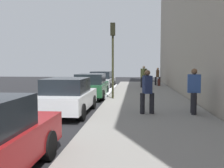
% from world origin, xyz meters
% --- Properties ---
extents(ground_plane, '(56.00, 56.00, 0.00)m').
position_xyz_m(ground_plane, '(0.00, 0.00, 0.00)').
color(ground_plane, black).
extents(sidewalk, '(28.00, 4.60, 0.15)m').
position_xyz_m(sidewalk, '(0.00, -3.30, 0.07)').
color(sidewalk, gray).
rests_on(sidewalk, ground).
extents(lane_stripe_centre, '(28.00, 0.14, 0.01)m').
position_xyz_m(lane_stripe_centre, '(0.00, 3.20, 0.00)').
color(lane_stripe_centre, gold).
rests_on(lane_stripe_centre, ground).
extents(snow_bank_curb, '(8.91, 0.56, 0.22)m').
position_xyz_m(snow_bank_curb, '(4.49, -0.70, 0.11)').
color(snow_bank_curb, white).
rests_on(snow_bank_curb, ground).
extents(parked_car_white, '(4.16, 1.91, 1.51)m').
position_xyz_m(parked_car_white, '(-4.89, 0.18, 0.76)').
color(parked_car_white, black).
rests_on(parked_car_white, ground).
extents(parked_car_green, '(4.60, 1.96, 1.51)m').
position_xyz_m(parked_car_green, '(0.46, 0.09, 0.76)').
color(parked_car_green, black).
rests_on(parked_car_green, ground).
extents(parked_car_silver, '(4.53, 2.03, 1.51)m').
position_xyz_m(parked_car_silver, '(6.53, 0.17, 0.76)').
color(parked_car_silver, black).
rests_on(parked_car_silver, ground).
extents(pedestrian_brown_coat, '(0.45, 0.54, 1.64)m').
position_xyz_m(pedestrian_brown_coat, '(9.06, -4.74, 1.03)').
color(pedestrian_brown_coat, black).
rests_on(pedestrian_brown_coat, sidewalk).
extents(pedestrian_navy_coat, '(0.51, 0.56, 1.71)m').
position_xyz_m(pedestrian_navy_coat, '(-5.28, -3.09, 1.06)').
color(pedestrian_navy_coat, black).
rests_on(pedestrian_navy_coat, sidewalk).
extents(pedestrian_blue_coat, '(0.58, 0.51, 1.77)m').
position_xyz_m(pedestrian_blue_coat, '(-5.16, -4.89, 1.09)').
color(pedestrian_blue_coat, black).
rests_on(pedestrian_blue_coat, sidewalk).
extents(pedestrian_olive_coat, '(0.58, 0.55, 1.83)m').
position_xyz_m(pedestrian_olive_coat, '(6.42, -3.36, 1.13)').
color(pedestrian_olive_coat, black).
rests_on(pedestrian_olive_coat, sidewalk).
extents(traffic_light_pole, '(0.35, 0.26, 4.25)m').
position_xyz_m(traffic_light_pole, '(-0.75, -1.36, 3.03)').
color(traffic_light_pole, '#2D2D19').
rests_on(traffic_light_pole, sidewalk).
extents(rolling_suitcase, '(0.34, 0.22, 0.98)m').
position_xyz_m(rolling_suitcase, '(8.51, -4.81, 0.47)').
color(rolling_suitcase, '#471E19').
rests_on(rolling_suitcase, sidewalk).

